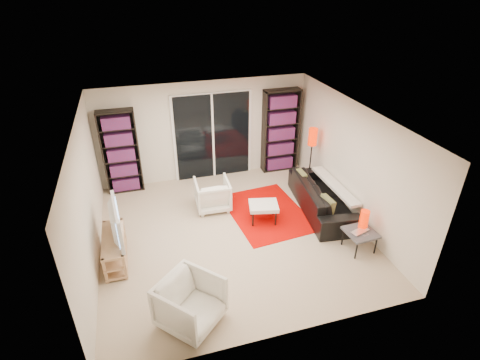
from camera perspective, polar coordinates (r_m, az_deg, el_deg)
The scene contains 20 objects.
floor at distance 7.50m, azimuth -1.20°, elevation -8.03°, with size 5.00×5.00×0.00m, color tan.
wall_back at distance 9.05m, azimuth -5.50°, elevation 7.43°, with size 5.00×0.02×2.40m, color beige.
wall_front at distance 4.92m, azimuth 6.60°, elevation -13.78°, with size 5.00×0.02×2.40m, color beige.
wall_left at distance 6.74m, azimuth -22.31°, elevation -2.93°, with size 0.02×5.00×2.40m, color beige.
wall_right at distance 7.79m, azimuth 16.75°, elevation 2.53°, with size 0.02×5.00×2.40m, color beige.
ceiling at distance 6.34m, azimuth -1.42°, elevation 9.50°, with size 5.00×5.00×0.02m, color white.
sliding_door at distance 9.11m, azimuth -4.17°, elevation 6.62°, with size 1.92×0.08×2.16m.
bookshelf_left at distance 8.86m, azimuth -17.67°, elevation 4.06°, with size 0.80×0.30×1.95m.
bookshelf_right at distance 9.47m, azimuth 6.18°, elevation 7.42°, with size 0.90×0.30×2.10m.
tv_stand at distance 7.06m, azimuth -18.53°, elevation -9.85°, with size 0.37×1.16×0.50m.
tv at distance 6.74m, azimuth -19.09°, elevation -6.16°, with size 1.09×0.14×0.63m, color black.
rug at distance 8.10m, azimuth 4.09°, elevation -4.91°, with size 1.50×2.03×0.01m, color #C40400.
sofa at distance 8.20m, azimuth 12.41°, elevation -2.50°, with size 2.21×0.86×0.65m, color black.
armchair_back at distance 8.09m, azimuth -4.22°, elevation -2.19°, with size 0.72×0.74×0.67m, color white.
armchair_front at distance 5.69m, azimuth -7.57°, elevation -18.10°, with size 0.80×0.83×0.75m, color white.
ottoman at distance 7.66m, azimuth 3.60°, elevation -4.03°, with size 0.67×0.59×0.40m.
side_table at distance 7.23m, azimuth 17.89°, elevation -7.75°, with size 0.56×0.56×0.40m.
laptop at distance 7.16m, azimuth 18.13°, elevation -7.65°, with size 0.36×0.23×0.03m, color silver.
table_lamp at distance 7.22m, azimuth 18.38°, elevation -5.72°, with size 0.16×0.16×0.37m, color red.
floor_lamp at distance 8.71m, azimuth 10.94°, elevation 5.63°, with size 0.22×0.22×1.47m.
Camera 1 is at (-1.53, -5.77, 4.54)m, focal length 28.00 mm.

